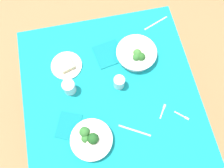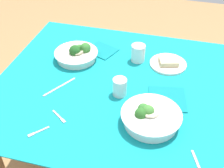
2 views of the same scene
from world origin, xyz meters
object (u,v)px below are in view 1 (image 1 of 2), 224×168
at_px(table_knife_left, 156,23).
at_px(table_knife_right, 135,131).
at_px(broccoli_bowl_far, 91,139).
at_px(bread_side_plate, 66,65).
at_px(water_glass_side, 119,82).
at_px(fork_by_near_bowl, 182,116).
at_px(napkin_folded_upper, 109,54).
at_px(water_glass_center, 69,87).
at_px(broccoli_bowl_near, 136,54).
at_px(napkin_folded_lower, 69,126).
at_px(fork_by_far_bowl, 163,111).

height_order(table_knife_left, table_knife_right, same).
xyz_separation_m(broccoli_bowl_far, bread_side_plate, (0.51, 0.07, -0.02)).
xyz_separation_m(water_glass_side, fork_by_near_bowl, (-0.28, -0.33, -0.04)).
bearing_deg(napkin_folded_upper, water_glass_center, 124.81).
bearing_deg(table_knife_left, broccoli_bowl_near, 26.91).
bearing_deg(bread_side_plate, broccoli_bowl_near, -93.26).
bearing_deg(fork_by_near_bowl, napkin_folded_upper, 166.74).
height_order(broccoli_bowl_far, fork_by_near_bowl, broccoli_bowl_far).
bearing_deg(fork_by_near_bowl, broccoli_bowl_far, -135.41).
bearing_deg(fork_by_near_bowl, water_glass_center, -163.75).
xyz_separation_m(bread_side_plate, table_knife_right, (-0.51, -0.34, -0.01)).
distance_m(broccoli_bowl_near, water_glass_side, 0.23).
distance_m(water_glass_side, napkin_folded_lower, 0.40).
xyz_separation_m(bread_side_plate, fork_by_far_bowl, (-0.42, -0.53, -0.01)).
bearing_deg(napkin_folded_upper, bread_side_plate, 95.85).
height_order(broccoli_bowl_near, water_glass_center, water_glass_center).
xyz_separation_m(water_glass_side, napkin_folded_lower, (-0.20, 0.35, -0.04)).
bearing_deg(napkin_folded_lower, water_glass_center, -10.72).
bearing_deg(napkin_folded_lower, napkin_folded_upper, -37.82).
height_order(broccoli_bowl_far, fork_by_far_bowl, broccoli_bowl_far).
height_order(water_glass_center, napkin_folded_lower, water_glass_center).
bearing_deg(broccoli_bowl_far, table_knife_right, -89.84).
distance_m(water_glass_center, napkin_folded_lower, 0.23).
height_order(table_knife_left, napkin_folded_upper, napkin_folded_upper).
bearing_deg(water_glass_center, napkin_folded_upper, -55.19).
relative_size(water_glass_side, napkin_folded_upper, 0.50).
bearing_deg(water_glass_side, napkin_folded_upper, 5.03).
bearing_deg(broccoli_bowl_far, napkin_folded_lower, 47.23).
height_order(broccoli_bowl_far, napkin_folded_upper, broccoli_bowl_far).
distance_m(water_glass_side, fork_by_far_bowl, 0.32).
relative_size(water_glass_center, fork_by_near_bowl, 1.22).
bearing_deg(table_knife_left, broccoli_bowl_far, 28.53).
distance_m(bread_side_plate, fork_by_far_bowl, 0.68).
xyz_separation_m(napkin_folded_upper, napkin_folded_lower, (-0.43, 0.33, 0.00)).
bearing_deg(water_glass_side, broccoli_bowl_near, -41.67).
distance_m(fork_by_near_bowl, table_knife_left, 0.68).
relative_size(fork_by_near_bowl, table_knife_right, 0.40).
relative_size(water_glass_center, table_knife_left, 0.50).
relative_size(broccoli_bowl_far, napkin_folded_lower, 1.49).
bearing_deg(table_knife_right, broccoli_bowl_far, 29.98).
bearing_deg(napkin_folded_lower, fork_by_near_bowl, -96.75).
relative_size(water_glass_side, table_knife_left, 0.46).
bearing_deg(fork_by_far_bowl, table_knife_left, 23.16).
xyz_separation_m(broccoli_bowl_far, table_knife_left, (0.70, -0.59, -0.03)).
xyz_separation_m(broccoli_bowl_far, table_knife_right, (0.00, -0.26, -0.03)).
relative_size(fork_by_far_bowl, table_knife_left, 0.44).
bearing_deg(fork_by_near_bowl, napkin_folded_lower, -144.95).
xyz_separation_m(fork_by_near_bowl, table_knife_left, (0.68, -0.02, -0.00)).
distance_m(bread_side_plate, napkin_folded_upper, 0.29).
xyz_separation_m(fork_by_near_bowl, napkin_folded_lower, (0.08, 0.69, 0.00)).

